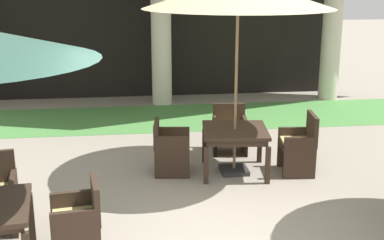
% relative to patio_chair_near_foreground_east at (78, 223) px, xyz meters
% --- Properties ---
extents(lawn_strip, '(11.19, 2.19, 0.01)m').
position_rel_patio_chair_near_foreground_east_xyz_m(lawn_strip, '(1.34, 5.57, -0.42)').
color(lawn_strip, '#519347').
rests_on(lawn_strip, ground).
extents(patio_chair_near_foreground_east, '(0.57, 0.61, 0.89)m').
position_rel_patio_chair_near_foreground_east_xyz_m(patio_chair_near_foreground_east, '(0.00, 0.00, 0.00)').
color(patio_chair_near_foreground_east, '#38281E').
rests_on(patio_chair_near_foreground_east, ground).
extents(patio_table_mid_right, '(1.07, 1.07, 0.70)m').
position_rel_patio_chair_near_foreground_east_xyz_m(patio_table_mid_right, '(2.14, 2.29, 0.18)').
color(patio_table_mid_right, '#38281E').
rests_on(patio_table_mid_right, ground).
extents(patio_chair_mid_right_west, '(0.59, 0.60, 0.81)m').
position_rel_patio_chair_near_foreground_east_xyz_m(patio_chair_mid_right_west, '(1.17, 2.40, -0.03)').
color(patio_chair_mid_right_west, '#38281E').
rests_on(patio_chair_mid_right_west, ground).
extents(patio_chair_mid_right_north, '(0.64, 0.63, 0.80)m').
position_rel_patio_chair_near_foreground_east_xyz_m(patio_chair_mid_right_north, '(2.26, 3.26, -0.05)').
color(patio_chair_mid_right_north, '#38281E').
rests_on(patio_chair_mid_right_north, ground).
extents(patio_chair_mid_right_east, '(0.56, 0.63, 0.93)m').
position_rel_patio_chair_near_foreground_east_xyz_m(patio_chair_mid_right_east, '(3.12, 2.17, 0.00)').
color(patio_chair_mid_right_east, '#38281E').
rests_on(patio_chair_mid_right_east, ground).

